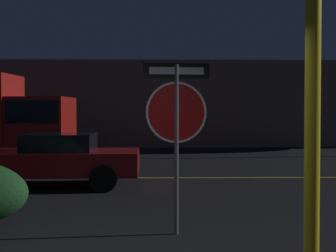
% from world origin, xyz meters
% --- Properties ---
extents(road_center_stripe, '(43.99, 0.12, 0.01)m').
position_xyz_m(road_center_stripe, '(0.00, 7.83, 0.00)').
color(road_center_stripe, gold).
rests_on(road_center_stripe, ground_plane).
extents(stop_sign, '(0.93, 0.12, 2.41)m').
position_xyz_m(stop_sign, '(0.44, 2.16, 1.71)').
color(stop_sign, '#4C4C51').
rests_on(stop_sign, ground_plane).
extents(yellow_pole_right, '(0.14, 0.14, 2.84)m').
position_xyz_m(yellow_pole_right, '(1.57, -0.21, 1.42)').
color(yellow_pole_right, yellow).
rests_on(yellow_pole_right, ground_plane).
extents(passing_car_2, '(3.97, 2.02, 1.23)m').
position_xyz_m(passing_car_2, '(-2.19, 6.49, 0.64)').
color(passing_car_2, maroon).
rests_on(passing_car_2, ground_plane).
extents(building_backdrop, '(32.58, 3.87, 4.29)m').
position_xyz_m(building_backdrop, '(-0.92, 20.33, 2.14)').
color(building_backdrop, '#7A6B5B').
rests_on(building_backdrop, ground_plane).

